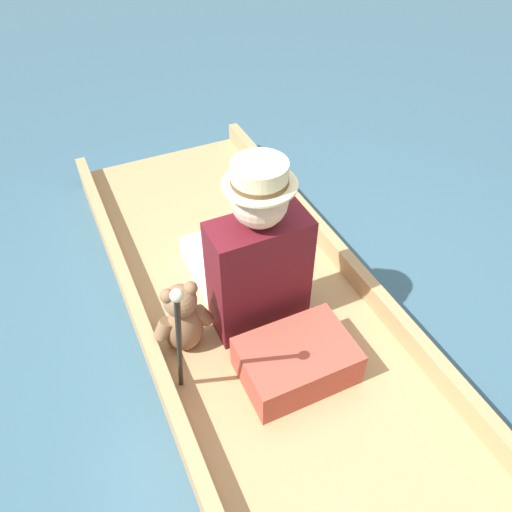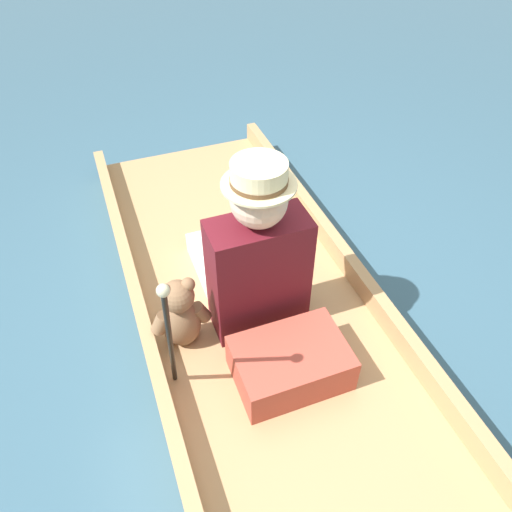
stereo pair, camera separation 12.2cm
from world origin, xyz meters
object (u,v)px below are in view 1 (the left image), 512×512
object	(u,v)px
seated_person	(251,258)
teddy_bear	(183,319)
wine_glass	(278,234)
walking_cane	(179,338)

from	to	relation	value
seated_person	teddy_bear	size ratio (longest dim) A/B	2.22
teddy_bear	wine_glass	world-z (taller)	teddy_bear
wine_glass	seated_person	bearing A→B (deg)	-131.92
seated_person	walking_cane	size ratio (longest dim) A/B	1.12
seated_person	walking_cane	world-z (taller)	seated_person
teddy_bear	walking_cane	bearing A→B (deg)	-106.40
walking_cane	seated_person	bearing A→B (deg)	40.48
teddy_bear	walking_cane	size ratio (longest dim) A/B	0.51
seated_person	teddy_bear	world-z (taller)	seated_person
teddy_bear	walking_cane	xyz separation A→B (m)	(-0.09, -0.30, 0.28)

